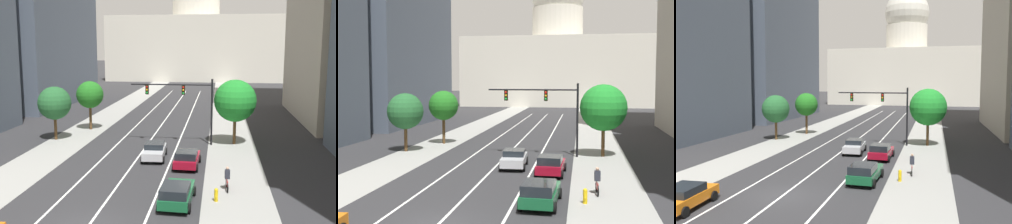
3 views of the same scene
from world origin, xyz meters
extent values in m
plane|color=#2B2B2D|center=(0.00, 40.00, 0.00)|extent=(400.00, 400.00, 0.00)
cube|color=gray|center=(-8.63, 35.00, 0.01)|extent=(4.77, 130.00, 0.01)
cube|color=gray|center=(8.63, 35.00, 0.01)|extent=(4.77, 130.00, 0.01)
cube|color=white|center=(-3.13, 25.00, 0.01)|extent=(0.16, 90.00, 0.01)
cube|color=white|center=(0.00, 25.00, 0.01)|extent=(0.16, 90.00, 0.01)
cube|color=white|center=(3.13, 25.00, 0.01)|extent=(0.16, 90.00, 0.01)
cube|color=#4C5666|center=(-25.49, 48.47, 16.24)|extent=(14.95, 28.85, 32.48)
cube|color=beige|center=(0.00, 104.28, 9.08)|extent=(48.93, 25.93, 18.16)
cylinder|color=beige|center=(0.00, 104.28, 22.42)|extent=(13.85, 13.85, 8.52)
cube|color=#14512D|center=(4.69, 4.61, 0.63)|extent=(2.07, 4.57, 0.62)
cube|color=black|center=(4.65, 3.66, 1.23)|extent=(1.82, 2.38, 0.58)
cylinder|color=black|center=(3.82, 6.18, 0.32)|extent=(0.25, 0.65, 0.64)
cylinder|color=black|center=(5.69, 6.10, 0.32)|extent=(0.25, 0.65, 0.64)
cylinder|color=black|center=(3.68, 3.12, 0.32)|extent=(0.25, 0.65, 0.64)
cylinder|color=black|center=(5.56, 3.04, 0.32)|extent=(0.25, 0.65, 0.64)
cube|color=maroon|center=(4.69, 12.84, 0.62)|extent=(2.04, 4.22, 0.60)
cube|color=black|center=(4.66, 12.22, 1.22)|extent=(1.80, 2.06, 0.59)
cylinder|color=black|center=(3.81, 14.29, 0.32)|extent=(0.24, 0.65, 0.64)
cylinder|color=black|center=(5.68, 14.22, 0.32)|extent=(0.24, 0.65, 0.64)
cylinder|color=black|center=(3.70, 11.47, 0.32)|extent=(0.24, 0.65, 0.64)
cylinder|color=black|center=(5.57, 11.39, 0.32)|extent=(0.24, 0.65, 0.64)
cube|color=#B2B5BA|center=(1.56, 14.90, 0.65)|extent=(2.03, 4.41, 0.66)
cube|color=black|center=(1.56, 15.05, 1.22)|extent=(1.77, 2.09, 0.48)
cylinder|color=black|center=(0.58, 16.32, 0.32)|extent=(0.25, 0.65, 0.64)
cylinder|color=black|center=(2.40, 16.41, 0.32)|extent=(0.25, 0.65, 0.64)
cylinder|color=black|center=(0.72, 13.38, 0.32)|extent=(0.25, 0.65, 0.64)
cylinder|color=black|center=(2.54, 13.47, 0.32)|extent=(0.25, 0.65, 0.64)
cylinder|color=black|center=(6.55, 20.74, 3.41)|extent=(0.20, 0.20, 6.81)
cylinder|color=black|center=(2.39, 20.74, 6.20)|extent=(8.32, 0.14, 0.14)
cube|color=black|center=(3.64, 20.74, 5.65)|extent=(0.32, 0.28, 0.96)
sphere|color=red|center=(3.64, 20.59, 5.95)|extent=(0.20, 0.20, 0.20)
sphere|color=orange|center=(3.64, 20.59, 5.65)|extent=(0.20, 0.20, 0.20)
sphere|color=green|center=(3.64, 20.59, 5.35)|extent=(0.20, 0.20, 0.20)
cube|color=black|center=(-0.10, 20.74, 5.65)|extent=(0.32, 0.28, 0.96)
sphere|color=red|center=(-0.10, 20.59, 5.95)|extent=(0.20, 0.20, 0.20)
sphere|color=orange|center=(-0.10, 20.59, 5.65)|extent=(0.20, 0.20, 0.20)
sphere|color=green|center=(-0.10, 20.59, 5.35)|extent=(0.20, 0.20, 0.20)
cylinder|color=yellow|center=(7.20, 5.23, 0.35)|extent=(0.26, 0.26, 0.70)
sphere|color=yellow|center=(7.20, 5.23, 0.78)|extent=(0.26, 0.26, 0.26)
cylinder|color=yellow|center=(7.20, 5.07, 0.39)|extent=(0.10, 0.12, 0.10)
cylinder|color=black|center=(7.99, 6.99, 0.33)|extent=(0.10, 0.66, 0.66)
cylinder|color=black|center=(7.91, 8.02, 0.33)|extent=(0.10, 0.66, 0.66)
cube|color=#A51919|center=(7.95, 7.50, 0.55)|extent=(0.14, 1.00, 0.36)
cube|color=#262833|center=(7.95, 7.45, 1.18)|extent=(0.38, 0.31, 0.64)
sphere|color=tan|center=(7.95, 7.52, 1.61)|extent=(0.22, 0.22, 0.22)
cylinder|color=#51381E|center=(8.91, 21.41, 1.52)|extent=(0.32, 0.32, 3.04)
sphere|color=#1F8529|center=(8.91, 21.41, 4.56)|extent=(4.33, 4.33, 4.33)
cylinder|color=#51381E|center=(-8.19, 26.88, 1.56)|extent=(0.32, 0.32, 3.13)
sphere|color=#206A1D|center=(-8.19, 26.88, 4.27)|extent=(3.27, 3.27, 3.27)
cylinder|color=#51381E|center=(-10.30, 21.14, 1.38)|extent=(0.32, 0.32, 2.76)
sphere|color=#235B2D|center=(-10.30, 21.14, 4.01)|extent=(3.58, 3.58, 3.58)
camera|label=1|loc=(7.25, -20.84, 10.24)|focal=44.06mm
camera|label=2|loc=(6.95, -20.41, 7.21)|focal=47.56mm
camera|label=3|loc=(9.58, -21.54, 7.53)|focal=38.34mm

